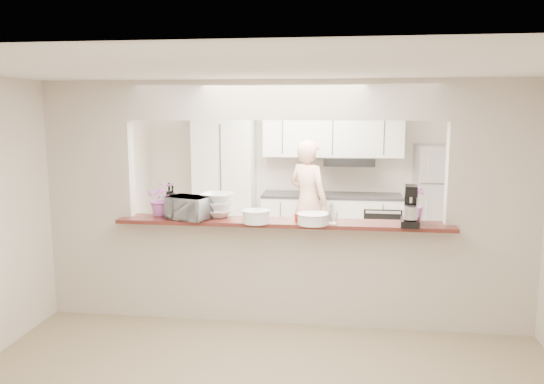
% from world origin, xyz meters
% --- Properties ---
extents(floor, '(6.00, 6.00, 0.00)m').
position_xyz_m(floor, '(0.00, 0.00, 0.00)').
color(floor, gray).
rests_on(floor, ground).
extents(tile_overlay, '(5.00, 2.90, 0.01)m').
position_xyz_m(tile_overlay, '(0.00, 1.55, 0.01)').
color(tile_overlay, beige).
rests_on(tile_overlay, floor).
extents(partition, '(5.00, 0.15, 2.50)m').
position_xyz_m(partition, '(0.00, 0.00, 1.48)').
color(partition, beige).
rests_on(partition, floor).
extents(bar_counter, '(3.40, 0.38, 1.09)m').
position_xyz_m(bar_counter, '(0.00, -0.00, 0.58)').
color(bar_counter, beige).
rests_on(bar_counter, floor).
extents(kitchen_cabinets, '(3.15, 0.62, 2.25)m').
position_xyz_m(kitchen_cabinets, '(-0.19, 2.72, 0.97)').
color(kitchen_cabinets, silver).
rests_on(kitchen_cabinets, floor).
extents(refrigerator, '(0.75, 0.70, 1.70)m').
position_xyz_m(refrigerator, '(2.05, 2.65, 0.85)').
color(refrigerator, '#B2B3B8').
rests_on(refrigerator, floor).
extents(flower_left, '(0.39, 0.36, 0.37)m').
position_xyz_m(flower_left, '(-1.30, 0.05, 1.27)').
color(flower_left, '#D872CF').
rests_on(flower_left, bar_counter).
extents(wine_bottle_a, '(0.06, 0.06, 0.32)m').
position_xyz_m(wine_bottle_a, '(-1.19, 0.07, 1.22)').
color(wine_bottle_a, black).
rests_on(wine_bottle_a, bar_counter).
extents(wine_bottle_b, '(0.07, 0.07, 0.35)m').
position_xyz_m(wine_bottle_b, '(-1.22, 0.07, 1.23)').
color(wine_bottle_b, black).
rests_on(wine_bottle_b, bar_counter).
extents(toaster_oven, '(0.50, 0.41, 0.24)m').
position_xyz_m(toaster_oven, '(-0.96, -0.10, 1.21)').
color(toaster_oven, '#A4A4A8').
rests_on(toaster_oven, bar_counter).
extents(serving_bowls, '(0.38, 0.38, 0.25)m').
position_xyz_m(serving_bowls, '(-0.70, 0.05, 1.21)').
color(serving_bowls, white).
rests_on(serving_bowls, bar_counter).
extents(plate_stack_a, '(0.28, 0.28, 0.13)m').
position_xyz_m(plate_stack_a, '(-0.25, -0.19, 1.15)').
color(plate_stack_a, white).
rests_on(plate_stack_a, bar_counter).
extents(plate_stack_b, '(0.31, 0.31, 0.11)m').
position_xyz_m(plate_stack_b, '(0.32, -0.19, 1.14)').
color(plate_stack_b, white).
rests_on(plate_stack_b, bar_counter).
extents(red_bowl, '(0.16, 0.16, 0.07)m').
position_xyz_m(red_bowl, '(0.20, -0.03, 1.13)').
color(red_bowl, maroon).
rests_on(red_bowl, bar_counter).
extents(tan_bowl, '(0.15, 0.15, 0.07)m').
position_xyz_m(tan_bowl, '(0.40, 0.08, 1.13)').
color(tan_bowl, tan).
rests_on(tan_bowl, bar_counter).
extents(utensil_caddy, '(0.22, 0.14, 0.20)m').
position_xyz_m(utensil_caddy, '(0.45, -0.15, 1.17)').
color(utensil_caddy, silver).
rests_on(utensil_caddy, bar_counter).
extents(stand_mixer, '(0.20, 0.29, 0.40)m').
position_xyz_m(stand_mixer, '(1.25, -0.14, 1.27)').
color(stand_mixer, black).
rests_on(stand_mixer, bar_counter).
extents(flower_right, '(0.23, 0.23, 0.38)m').
position_xyz_m(flower_right, '(1.30, 0.05, 1.28)').
color(flower_right, '#D975D4').
rests_on(flower_right, bar_counter).
extents(person, '(0.77, 0.72, 1.77)m').
position_xyz_m(person, '(0.12, 2.30, 0.89)').
color(person, '#DDA78F').
rests_on(person, floor).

